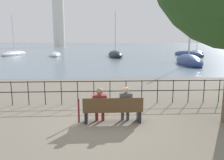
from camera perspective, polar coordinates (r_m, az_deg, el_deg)
name	(u,v)px	position (r m, az deg, el deg)	size (l,w,h in m)	color
ground_plane	(113,122)	(7.66, 0.20, -10.87)	(1000.00, 1000.00, 0.00)	gray
harbor_water	(101,45)	(166.05, -2.89, 9.09)	(600.00, 300.00, 0.01)	slate
park_bench	(113,110)	(7.46, 0.23, -7.89)	(2.01, 0.45, 0.90)	brown
seated_person_left	(100,103)	(7.45, -3.23, -6.08)	(0.48, 0.35, 1.20)	maroon
seated_person_right	(126,103)	(7.50, 3.60, -5.93)	(0.41, 0.35, 1.23)	#4C4C51
promenade_railing	(110,89)	(9.60, -0.54, -2.24)	(15.61, 0.04, 1.05)	black
closed_umbrella	(79,109)	(7.54, -8.71, -7.42)	(0.09, 0.09, 0.87)	maroon
sailboat_0	(115,55)	(39.14, 0.84, 6.53)	(2.94, 7.86, 8.33)	black
sailboat_1	(55,55)	(43.01, -14.62, 6.45)	(3.17, 6.94, 9.46)	white
sailboat_2	(196,52)	(53.88, 21.20, 6.75)	(3.53, 7.01, 11.41)	navy
sailboat_3	(15,54)	(48.50, -24.11, 6.27)	(3.42, 8.56, 8.20)	silver
sailboat_4	(189,61)	(27.93, 19.37, 4.60)	(3.55, 8.43, 8.41)	navy
sailboat_5	(188,54)	(43.87, 19.24, 6.35)	(3.52, 9.11, 11.07)	navy
harbor_lighthouse	(59,21)	(114.97, -13.78, 14.74)	(5.55, 5.55, 27.32)	silver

